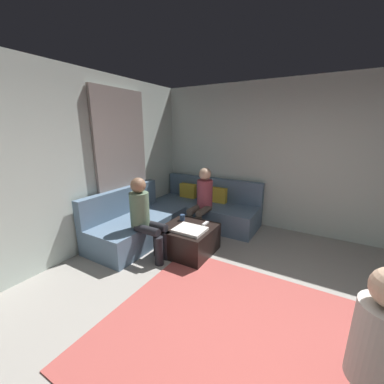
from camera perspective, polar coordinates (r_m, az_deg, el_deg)
name	(u,v)px	position (r m, az deg, el deg)	size (l,w,h in m)	color
ground_plane	(262,364)	(2.53, 16.54, -34.92)	(6.00, 6.00, 0.10)	gray
wall_back	(311,159)	(4.61, 26.87, 7.04)	(6.00, 0.12, 2.70)	silver
wall_left	(41,170)	(3.63, -32.60, 4.52)	(0.12, 6.00, 2.70)	silver
curtain_panel	(123,165)	(4.31, -16.42, 6.26)	(0.06, 1.10, 2.50)	gray
area_rug	(243,339)	(2.59, 12.26, -31.40)	(2.60, 2.20, 0.01)	#AD4C47
sectional_couch	(178,215)	(4.51, -3.39, -5.53)	(2.10, 2.55, 0.87)	slate
ottoman	(188,239)	(3.72, -0.90, -11.34)	(0.76, 0.76, 0.42)	black
folded_blanket	(190,230)	(3.49, -0.52, -9.09)	(0.44, 0.36, 0.04)	white
coffee_mug	(182,217)	(3.87, -2.35, -6.15)	(0.08, 0.08, 0.10)	#334C72
game_remote	(205,223)	(3.73, 3.23, -7.58)	(0.05, 0.15, 0.02)	white
person_on_couch_back	(202,199)	(4.20, 2.49, -1.67)	(0.30, 0.60, 1.20)	brown
person_on_couch_side	(145,215)	(3.49, -11.28, -5.50)	(0.60, 0.30, 1.20)	black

